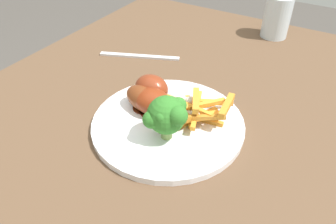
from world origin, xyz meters
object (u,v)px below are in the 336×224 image
(chicken_drumstick_far, at_px, (155,103))
(chicken_drumstick_near, at_px, (145,100))
(dinner_plate, at_px, (168,124))
(chicken_drumstick_extra, at_px, (154,89))
(fork, at_px, (139,56))
(dining_table, at_px, (130,175))
(broccoli_floret_front, at_px, (167,116))
(water_glass, at_px, (277,17))
(carrot_fries_pile, at_px, (195,109))

(chicken_drumstick_far, bearing_deg, chicken_drumstick_near, -87.88)
(chicken_drumstick_near, bearing_deg, chicken_drumstick_far, 92.12)
(chicken_drumstick_near, xyz_separation_m, chicken_drumstick_far, (-0.00, 0.02, 0.00))
(dinner_plate, xyz_separation_m, chicken_drumstick_extra, (-0.04, -0.05, 0.03))
(dinner_plate, height_order, fork, dinner_plate)
(dining_table, distance_m, fork, 0.29)
(chicken_drumstick_far, bearing_deg, dining_table, -16.93)
(chicken_drumstick_extra, relative_size, fork, 0.64)
(broccoli_floret_front, bearing_deg, chicken_drumstick_far, -131.29)
(dining_table, bearing_deg, water_glass, 168.50)
(chicken_drumstick_far, distance_m, water_glass, 0.46)
(fork, bearing_deg, chicken_drumstick_far, -70.72)
(dining_table, height_order, broccoli_floret_front, broccoli_floret_front)
(dining_table, height_order, chicken_drumstick_near, chicken_drumstick_near)
(chicken_drumstick_extra, bearing_deg, chicken_drumstick_far, 35.98)
(dinner_plate, height_order, chicken_drumstick_near, chicken_drumstick_near)
(chicken_drumstick_extra, bearing_deg, chicken_drumstick_near, 1.47)
(chicken_drumstick_extra, xyz_separation_m, water_glass, (-0.42, 0.11, 0.02))
(dinner_plate, distance_m, carrot_fries_pile, 0.05)
(fork, height_order, water_glass, water_glass)
(dining_table, bearing_deg, dinner_plate, 137.06)
(chicken_drumstick_far, distance_m, chicken_drumstick_extra, 0.04)
(dinner_plate, xyz_separation_m, broccoli_floret_front, (0.04, 0.02, 0.05))
(broccoli_floret_front, relative_size, water_glass, 0.73)
(broccoli_floret_front, bearing_deg, dining_table, -76.02)
(dinner_plate, relative_size, chicken_drumstick_far, 2.11)
(dining_table, xyz_separation_m, water_glass, (-0.51, 0.10, 0.16))
(dining_table, distance_m, broccoli_floret_front, 0.18)
(broccoli_floret_front, height_order, chicken_drumstick_extra, broccoli_floret_front)
(broccoli_floret_front, xyz_separation_m, fork, (-0.22, -0.21, -0.06))
(broccoli_floret_front, height_order, water_glass, water_glass)
(dinner_plate, height_order, carrot_fries_pile, carrot_fries_pile)
(chicken_drumstick_near, bearing_deg, fork, -142.25)
(chicken_drumstick_near, bearing_deg, dining_table, 1.17)
(chicken_drumstick_far, bearing_deg, chicken_drumstick_extra, -144.02)
(broccoli_floret_front, relative_size, chicken_drumstick_extra, 0.63)
(chicken_drumstick_near, bearing_deg, carrot_fries_pile, 103.87)
(broccoli_floret_front, height_order, fork, broccoli_floret_front)
(carrot_fries_pile, height_order, water_glass, water_glass)
(dining_table, relative_size, fork, 6.39)
(chicken_drumstick_extra, height_order, fork, chicken_drumstick_extra)
(chicken_drumstick_near, relative_size, chicken_drumstick_extra, 1.01)
(dining_table, bearing_deg, chicken_drumstick_extra, -178.73)
(chicken_drumstick_near, height_order, water_glass, water_glass)
(carrot_fries_pile, relative_size, chicken_drumstick_far, 1.14)
(carrot_fries_pile, xyz_separation_m, fork, (-0.15, -0.22, -0.03))
(dinner_plate, height_order, chicken_drumstick_extra, chicken_drumstick_extra)
(water_glass, bearing_deg, dinner_plate, -6.60)
(dinner_plate, xyz_separation_m, chicken_drumstick_far, (-0.01, -0.03, 0.03))
(dining_table, bearing_deg, chicken_drumstick_far, 163.07)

